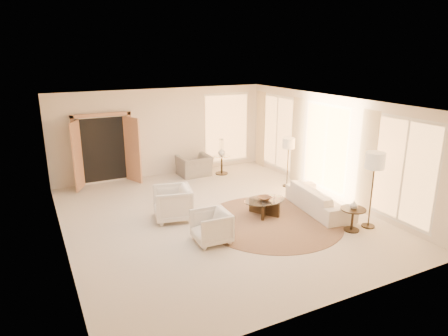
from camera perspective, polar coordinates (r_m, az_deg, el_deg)
name	(u,v)px	position (r m, az deg, el deg)	size (l,w,h in m)	color
room	(217,162)	(9.43, -1.08, 0.81)	(7.04, 8.04, 2.83)	beige
windows_right	(327,148)	(11.39, 14.55, 2.78)	(0.10, 6.40, 2.40)	#FFB666
window_back_corner	(227,128)	(13.88, 0.40, 5.70)	(1.70, 0.10, 2.40)	#FFB666
curtains_right	(305,143)	(12.04, 11.56, 3.46)	(0.06, 5.20, 2.60)	beige
french_doors	(104,150)	(12.51, -16.71, 2.47)	(1.95, 0.66, 2.16)	tan
area_rug	(272,221)	(9.72, 6.88, -7.55)	(3.36, 3.36, 0.01)	#472E20
sofa	(319,199)	(10.45, 13.48, -4.36)	(2.11, 0.82, 0.62)	white
armchair_left	(172,202)	(9.70, -7.37, -4.80)	(0.87, 0.81, 0.89)	white
armchair_right	(211,225)	(8.55, -1.83, -8.18)	(0.74, 0.69, 0.76)	white
accent_chair	(194,162)	(13.00, -4.25, 0.81)	(1.02, 0.66, 0.89)	gray
coffee_table	(264,205)	(9.98, 5.78, -5.33)	(1.12, 1.12, 0.40)	black
end_table	(353,216)	(9.51, 17.91, -6.48)	(0.56, 0.56, 0.53)	black
side_table	(222,163)	(13.16, -0.33, 0.76)	(0.54, 0.54, 0.63)	#2E261B
floor_lamp_near	(289,145)	(11.87, 9.21, 3.20)	(0.36, 0.36, 1.48)	#2E261B
floor_lamp_far	(375,164)	(9.47, 20.74, 0.53)	(0.43, 0.43, 1.78)	#2E261B
bowl	(265,198)	(9.91, 5.81, -4.32)	(0.33, 0.33, 0.08)	brown
end_vase	(354,205)	(9.41, 18.05, -5.02)	(0.18, 0.18, 0.19)	silver
side_vase	(222,152)	(13.06, -0.34, 2.33)	(0.24, 0.24, 0.26)	silver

